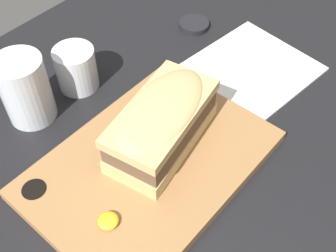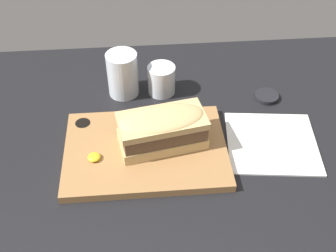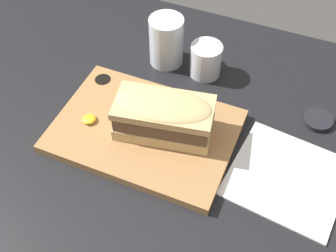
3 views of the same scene
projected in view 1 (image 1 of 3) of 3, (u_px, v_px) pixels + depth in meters
dining_table at (164, 209)px, 56.75cm from camera, size 170.68×94.31×2.00cm
serving_board at (150, 164)px, 59.22cm from camera, size 33.59×23.59×1.85cm
sandwich at (162, 122)px, 57.43cm from camera, size 18.90×11.79×7.97cm
mustard_dollop at (108, 221)px, 51.98cm from camera, size 2.62×2.62×1.05cm
water_glass at (27, 93)px, 63.00cm from camera, size 7.37×7.37×10.91cm
wine_glass at (77, 70)px, 68.41cm from camera, size 6.67×6.67×7.21cm
napkin at (253, 68)px, 73.37cm from camera, size 21.04×20.46×0.40cm
condiment_dish at (194, 25)px, 80.84cm from camera, size 5.73×5.73×1.07cm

